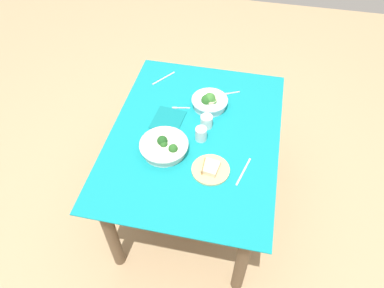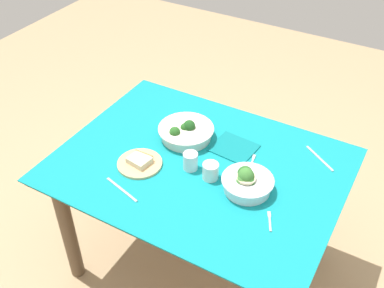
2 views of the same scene
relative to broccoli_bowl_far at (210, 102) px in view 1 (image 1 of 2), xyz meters
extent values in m
plane|color=tan|center=(0.25, -0.04, -0.74)|extent=(6.00, 6.00, 0.00)
cube|color=teal|center=(0.25, -0.04, -0.04)|extent=(1.25, 0.95, 0.01)
cube|color=brown|center=(0.25, -0.04, -0.06)|extent=(1.22, 0.92, 0.02)
cylinder|color=brown|center=(-0.27, -0.41, -0.41)|extent=(0.07, 0.07, 0.67)
cylinder|color=brown|center=(0.77, -0.41, -0.41)|extent=(0.07, 0.07, 0.67)
cylinder|color=brown|center=(-0.27, 0.33, -0.41)|extent=(0.07, 0.07, 0.67)
cylinder|color=brown|center=(0.77, 0.33, -0.41)|extent=(0.07, 0.07, 0.67)
cylinder|color=white|center=(0.00, 0.00, -0.02)|extent=(0.19, 0.19, 0.05)
cylinder|color=white|center=(0.00, 0.00, 0.01)|extent=(0.22, 0.22, 0.01)
sphere|color=#3D7A33|center=(0.01, 0.02, 0.02)|extent=(0.04, 0.04, 0.04)
sphere|color=#3D7A33|center=(0.00, 0.00, 0.03)|extent=(0.05, 0.05, 0.05)
sphere|color=#3D7A33|center=(0.01, 0.00, 0.03)|extent=(0.07, 0.07, 0.07)
sphere|color=#286023|center=(0.02, -0.02, 0.03)|extent=(0.07, 0.07, 0.07)
sphere|color=#286023|center=(-0.02, 0.01, 0.02)|extent=(0.04, 0.04, 0.04)
cylinder|color=beige|center=(0.00, 0.00, 0.03)|extent=(0.08, 0.08, 0.01)
cylinder|color=silver|center=(0.39, -0.18, -0.02)|extent=(0.24, 0.24, 0.05)
cylinder|color=silver|center=(0.39, -0.18, 0.01)|extent=(0.26, 0.26, 0.01)
sphere|color=#1E511E|center=(0.38, -0.19, 0.02)|extent=(0.06, 0.06, 0.06)
sphere|color=#286023|center=(0.40, -0.18, 0.02)|extent=(0.04, 0.04, 0.04)
sphere|color=#286023|center=(0.42, -0.12, 0.02)|extent=(0.05, 0.05, 0.05)
cylinder|color=#D6B27A|center=(0.48, 0.09, -0.04)|extent=(0.20, 0.20, 0.01)
cube|color=beige|center=(0.48, 0.09, -0.02)|extent=(0.10, 0.09, 0.03)
cube|color=#9E703D|center=(0.48, 0.05, -0.02)|extent=(0.09, 0.01, 0.03)
cylinder|color=silver|center=(0.27, 0.00, 0.00)|extent=(0.07, 0.07, 0.08)
cylinder|color=silver|center=(0.16, 0.01, 0.00)|extent=(0.07, 0.07, 0.08)
cube|color=#B7B7BC|center=(-0.16, 0.13, -0.04)|extent=(0.04, 0.07, 0.00)
cube|color=#B7B7BC|center=(-0.14, 0.09, -0.04)|extent=(0.02, 0.03, 0.00)
cube|color=#B7B7BC|center=(0.04, -0.15, -0.04)|extent=(0.02, 0.08, 0.00)
cube|color=#B7B7BC|center=(0.05, -0.20, -0.04)|extent=(0.02, 0.03, 0.00)
cube|color=#B7B7BC|center=(0.45, 0.26, -0.04)|extent=(0.19, 0.06, 0.00)
cube|color=#B7B7BC|center=(-0.21, -0.34, -0.04)|extent=(0.16, 0.12, 0.00)
cube|color=#0F777D|center=(0.16, -0.22, -0.04)|extent=(0.21, 0.19, 0.01)
camera|label=1|loc=(1.62, 0.23, 1.48)|focal=34.03mm
camera|label=2|loc=(-0.48, 1.31, 1.31)|focal=43.06mm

